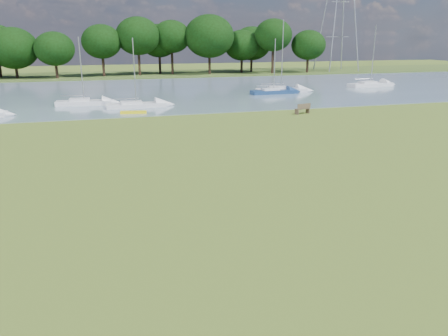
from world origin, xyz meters
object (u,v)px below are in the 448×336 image
object	(u,v)px
sailboat_0	(136,104)
sailboat_2	(273,90)
sailboat_1	(370,83)
kayak	(134,112)
riverbank_bench	(303,109)
sailboat_6	(281,89)
sailboat_5	(83,101)

from	to	relation	value
sailboat_0	sailboat_2	xyz separation A→B (m)	(18.95, 6.79, 0.05)
sailboat_1	kayak	bearing A→B (deg)	-162.95
riverbank_bench	sailboat_2	bearing A→B (deg)	62.05
riverbank_bench	sailboat_6	bearing A→B (deg)	57.73
sailboat_5	sailboat_2	bearing A→B (deg)	12.65
sailboat_0	sailboat_5	xyz separation A→B (m)	(-5.43, 3.32, 0.06)
riverbank_bench	sailboat_5	xyz separation A→B (m)	(-21.00, 12.16, -0.02)
kayak	sailboat_2	distance (m)	22.37
sailboat_0	sailboat_6	size ratio (longest dim) A/B	0.76
sailboat_0	sailboat_5	distance (m)	6.36
sailboat_2	sailboat_6	xyz separation A→B (m)	(1.66, 1.37, 0.05)
sailboat_2	sailboat_6	world-z (taller)	sailboat_6
kayak	sailboat_0	xyz separation A→B (m)	(0.60, 4.09, 0.27)
sailboat_6	kayak	bearing A→B (deg)	-140.42
kayak	sailboat_6	size ratio (longest dim) A/B	0.27
kayak	sailboat_2	xyz separation A→B (m)	(19.55, 10.88, 0.31)
riverbank_bench	sailboat_6	world-z (taller)	sailboat_6
riverbank_bench	sailboat_5	world-z (taller)	sailboat_5
sailboat_5	kayak	bearing A→B (deg)	-52.37
riverbank_bench	sailboat_0	distance (m)	17.91
sailboat_1	sailboat_5	xyz separation A→B (m)	(-42.25, -7.58, -0.05)
sailboat_0	sailboat_2	size ratio (longest dim) A/B	1.01
sailboat_0	sailboat_2	world-z (taller)	sailboat_0
sailboat_0	sailboat_2	bearing A→B (deg)	18.71
kayak	sailboat_6	bearing A→B (deg)	38.43
riverbank_bench	sailboat_5	distance (m)	24.27
sailboat_1	riverbank_bench	bearing A→B (deg)	-141.89
sailboat_1	sailboat_0	bearing A→B (deg)	-168.29
sailboat_1	sailboat_5	world-z (taller)	sailboat_1
sailboat_6	sailboat_1	bearing A→B (deg)	19.16
kayak	sailboat_5	xyz separation A→B (m)	(-4.83, 7.41, 0.32)
sailboat_0	sailboat_5	bearing A→B (deg)	147.53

